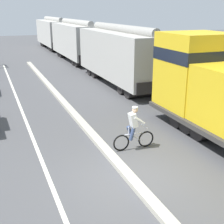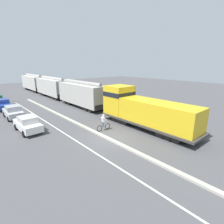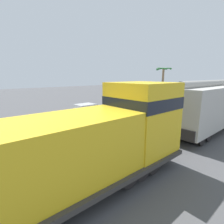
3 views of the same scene
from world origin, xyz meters
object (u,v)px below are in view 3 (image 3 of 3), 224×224
Objects in this scene: hopper_car_lead at (209,106)px; palm_tree_near at (163,76)px; parked_car_silver at (127,105)px; locomotive at (81,149)px; parked_car_blue at (154,101)px; cyclist at (73,136)px; parked_car_white at (86,111)px; parked_car_green at (170,98)px.

palm_tree_near reaches higher than hopper_car_lead.
locomotive is at bearing -52.10° from parked_car_silver.
parked_car_blue is 2.49× the size of cyclist.
locomotive is 12.01m from parked_car_white.
parked_car_blue is (-0.06, 12.00, 0.00)m from parked_car_white.
parked_car_silver is 0.69× the size of palm_tree_near.
parked_car_white is 0.99× the size of parked_car_blue.
cyclist is (-3.93, -10.39, -1.26)m from hopper_car_lead.
parked_car_green is 3.92m from palm_tree_near.
parked_car_white is 16.92m from palm_tree_near.
parked_car_silver and parked_car_blue have the same top height.
parked_car_white is 7.76m from cyclist.
palm_tree_near reaches higher than parked_car_silver.
palm_tree_near is (-1.57, 4.44, 3.64)m from parked_car_blue.
parked_car_white is at bearing -89.42° from parked_car_green.
parked_car_green is 0.70× the size of palm_tree_near.
cyclist is (6.04, -11.04, 0.00)m from parked_car_silver.
parked_car_green is at bearing 132.43° from hopper_car_lead.
parked_car_silver is (-9.96, 0.64, -1.26)m from hopper_car_lead.
hopper_car_lead reaches higher than parked_car_white.
parked_car_green is (-10.13, 11.08, -1.26)m from hopper_car_lead.
parked_car_green is at bearing 90.58° from parked_car_white.
hopper_car_lead is 2.49× the size of parked_car_green.
parked_car_green is (-0.11, 4.60, 0.00)m from parked_car_blue.
parked_car_silver is at bearing 118.68° from cyclist.
parked_car_blue is (-10.02, 6.49, -1.26)m from hopper_car_lead.
parked_car_silver and parked_car_green have the same top height.
parked_car_green is 22.35m from cyclist.
parked_car_white and parked_car_blue have the same top height.
palm_tree_near is at bearing 109.77° from cyclist.
parked_car_white is at bearing -89.71° from parked_car_blue.
hopper_car_lead is 11.46m from parked_car_white.
palm_tree_near is (-1.46, -0.15, 3.64)m from parked_car_green.
locomotive is 2.73× the size of parked_car_green.
locomotive is at bearing -24.18° from cyclist.
parked_car_silver is at bearing 127.90° from locomotive.
parked_car_blue is 17.95m from cyclist.
hopper_car_lead is (0.00, 12.16, 0.28)m from locomotive.
palm_tree_near reaches higher than parked_car_green.
parked_car_white is 1.00× the size of parked_car_green.
hopper_car_lead is 6.18× the size of cyclist.
cyclist is 0.28× the size of palm_tree_near.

